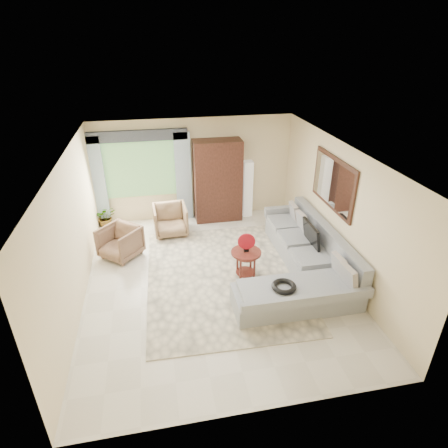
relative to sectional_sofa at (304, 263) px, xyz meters
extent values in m
plane|color=silver|center=(-1.78, 0.18, -0.28)|extent=(6.00, 6.00, 0.00)
cube|color=beige|center=(-1.61, 0.25, -0.27)|extent=(3.12, 4.09, 0.02)
cube|color=#989BA0|center=(0.22, 0.68, -0.08)|extent=(0.90, 2.40, 0.40)
cube|color=#989BA0|center=(-0.48, -0.92, -0.08)|extent=(2.30, 0.80, 0.40)
cube|color=#989BA0|center=(0.57, 0.28, 0.37)|extent=(0.20, 3.20, 0.50)
cube|color=#989BA0|center=(0.22, 1.96, 0.23)|extent=(0.90, 0.16, 0.22)
cube|color=#989BA0|center=(-0.48, -1.37, 0.21)|extent=(2.30, 0.10, 0.18)
cube|color=black|center=(0.27, 0.36, 0.44)|extent=(0.14, 0.74, 0.48)
torus|color=black|center=(-0.78, -1.00, 0.26)|extent=(0.43, 0.43, 0.09)
cylinder|color=#441812|center=(-1.17, 0.14, 0.30)|extent=(0.60, 0.60, 0.04)
cylinder|color=#441812|center=(-1.17, 0.14, -0.01)|extent=(0.40, 0.40, 0.54)
cylinder|color=#A4101B|center=(-1.17, 0.14, 0.55)|extent=(0.34, 0.09, 0.34)
imported|color=#885E4A|center=(-3.66, 1.44, 0.07)|extent=(1.08, 1.08, 0.71)
imported|color=#88634A|center=(-2.52, 2.28, 0.08)|extent=(0.81, 0.83, 0.73)
imported|color=#999999|center=(-4.09, 2.94, 0.01)|extent=(0.57, 0.51, 0.58)
cube|color=black|center=(-1.23, 2.90, 0.77)|extent=(1.20, 0.55, 2.10)
cube|color=silver|center=(-0.43, 2.96, 0.47)|extent=(0.24, 0.24, 1.50)
cube|color=#669E59|center=(-3.13, 3.15, 1.12)|extent=(1.80, 0.04, 1.40)
cube|color=#9EB7CC|center=(-4.18, 3.06, 0.87)|extent=(0.40, 0.08, 2.30)
cube|color=#9EB7CC|center=(-2.08, 3.06, 0.87)|extent=(0.40, 0.08, 2.30)
cube|color=#1E232D|center=(-3.13, 3.08, 1.97)|extent=(2.40, 0.12, 0.26)
cube|color=black|center=(0.69, 0.53, 1.47)|extent=(0.04, 1.70, 1.05)
cube|color=white|center=(0.66, 0.53, 1.47)|extent=(0.02, 1.54, 0.90)
camera|label=1|loc=(-2.79, -5.91, 4.16)|focal=30.00mm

